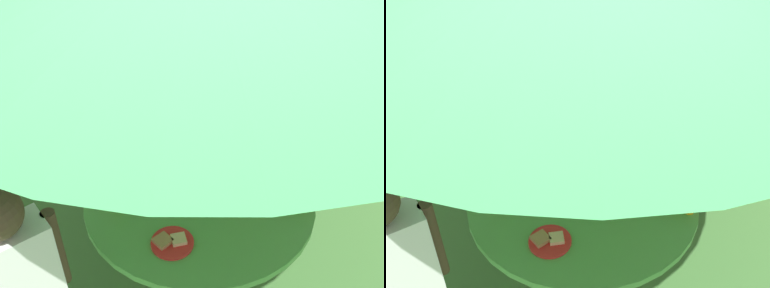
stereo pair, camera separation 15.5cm
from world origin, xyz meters
TOP-DOWN VIEW (x-y plane):
  - ground_plane at (0.00, 0.00)m, footprint 10.00×10.00m
  - hedge_backdrop at (0.00, 3.02)m, footprint 9.00×0.70m
  - garden_table at (0.00, 0.00)m, footprint 1.30×1.30m
  - wooden_chair at (0.44, 1.16)m, footprint 0.59×0.57m
  - dome_tent at (0.73, 2.00)m, footprint 2.46×2.46m
  - child_in_blue_shirt at (-0.30, 0.98)m, footprint 0.28×0.42m
  - child_in_white_shirt at (-0.86, -0.56)m, footprint 0.39×0.34m
  - snack_bowl at (-0.08, 0.21)m, footprint 0.16×0.16m
  - plate_mid_right at (0.04, 0.48)m, footprint 0.21×0.21m
  - plate_mid_left at (-0.18, -0.36)m, footprint 0.22×0.22m
  - plate_back_edge at (-0.42, 0.11)m, footprint 0.19×0.19m
  - juice_bottle_near_left at (0.45, -0.04)m, footprint 0.06×0.06m
  - juice_bottle_near_right at (0.56, 0.05)m, footprint 0.05×0.05m
  - juice_bottle_far_left at (0.57, -0.16)m, footprint 0.05×0.05m
  - juice_bottle_far_right at (0.09, 0.09)m, footprint 0.05×0.05m
  - juice_bottle_center_front at (-0.47, -0.06)m, footprint 0.06×0.06m
  - juice_bottle_center_back at (0.12, -0.04)m, footprint 0.05×0.05m
  - juice_bottle_front_edge at (0.57, -0.06)m, footprint 0.05×0.05m
  - cup_near at (-0.16, 0.07)m, footprint 0.06×0.06m
  - cup_far at (0.24, 0.39)m, footprint 0.06×0.06m

SIDE VIEW (x-z plane):
  - ground_plane at x=0.00m, z-range -0.02..0.00m
  - wooden_chair at x=0.44m, z-range 0.05..1.01m
  - garden_table at x=0.00m, z-range 0.23..0.96m
  - plate_back_edge at x=-0.42m, z-range 0.73..0.76m
  - plate_mid_left at x=-0.18m, z-range 0.73..0.76m
  - plate_mid_right at x=0.04m, z-range 0.73..0.76m
  - cup_near at x=-0.16m, z-range 0.73..0.79m
  - cup_far at x=0.24m, z-range 0.73..0.80m
  - snack_bowl at x=-0.08m, z-range 0.73..0.82m
  - juice_bottle_near_right at x=0.56m, z-range 0.73..0.84m
  - juice_bottle_far_left at x=0.57m, z-range 0.73..0.84m
  - juice_bottle_center_back at x=0.12m, z-range 0.73..0.84m
  - juice_bottle_front_edge at x=0.57m, z-range 0.73..0.84m
  - juice_bottle_far_right at x=0.09m, z-range 0.73..0.84m
  - juice_bottle_center_front at x=-0.47m, z-range 0.73..0.85m
  - juice_bottle_near_left at x=0.45m, z-range 0.73..0.86m
  - hedge_backdrop at x=0.00m, z-range 0.00..1.65m
  - child_in_blue_shirt at x=-0.30m, z-range 0.18..1.48m
  - child_in_white_shirt at x=-0.86m, z-range 0.18..1.50m
  - dome_tent at x=0.73m, z-range -0.01..1.75m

